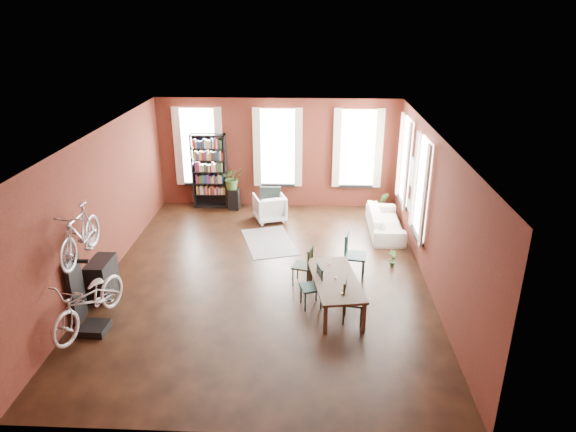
# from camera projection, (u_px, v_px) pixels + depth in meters

# --- Properties ---
(room) EXTENTS (9.00, 9.04, 3.22)m
(room) POSITION_uv_depth(u_px,v_px,m) (278.00, 177.00, 11.12)
(room) COLOR black
(room) RESTS_ON ground
(dining_table) EXTENTS (1.15, 1.99, 0.64)m
(dining_table) POSITION_uv_depth(u_px,v_px,m) (335.00, 293.00, 10.13)
(dining_table) COLOR #4F3E2F
(dining_table) RESTS_ON ground
(dining_chair_a) EXTENTS (0.50, 0.50, 0.86)m
(dining_chair_a) POSITION_uv_depth(u_px,v_px,m) (311.00, 287.00, 10.12)
(dining_chair_a) COLOR #173330
(dining_chair_a) RESTS_ON ground
(dining_chair_b) EXTENTS (0.50, 0.50, 0.87)m
(dining_chair_b) POSITION_uv_depth(u_px,v_px,m) (302.00, 266.00, 10.95)
(dining_chair_b) COLOR black
(dining_chair_b) RESTS_ON ground
(dining_chair_c) EXTENTS (0.46, 0.46, 0.87)m
(dining_chair_c) POSITION_uv_depth(u_px,v_px,m) (354.00, 301.00, 9.63)
(dining_chair_c) COLOR black
(dining_chair_c) RESTS_ON ground
(dining_chair_d) EXTENTS (0.55, 0.55, 1.03)m
(dining_chair_d) POSITION_uv_depth(u_px,v_px,m) (355.00, 256.00, 11.21)
(dining_chair_d) COLOR #183536
(dining_chair_d) RESTS_ON ground
(bookshelf) EXTENTS (1.00, 0.32, 2.20)m
(bookshelf) POSITION_uv_depth(u_px,v_px,m) (210.00, 171.00, 15.01)
(bookshelf) COLOR black
(bookshelf) RESTS_ON ground
(white_armchair) EXTENTS (1.01, 0.98, 0.83)m
(white_armchair) POSITION_uv_depth(u_px,v_px,m) (270.00, 206.00, 14.27)
(white_armchair) COLOR silver
(white_armchair) RESTS_ON ground
(cream_sofa) EXTENTS (0.61, 2.08, 0.81)m
(cream_sofa) POSITION_uv_depth(u_px,v_px,m) (385.00, 218.00, 13.50)
(cream_sofa) COLOR beige
(cream_sofa) RESTS_ON ground
(striped_rug) EXTENTS (1.62, 2.08, 0.01)m
(striped_rug) POSITION_uv_depth(u_px,v_px,m) (269.00, 242.00, 13.06)
(striped_rug) COLOR black
(striped_rug) RESTS_ON ground
(bike_trainer) EXTENTS (0.49, 0.49, 0.14)m
(bike_trainer) POSITION_uv_depth(u_px,v_px,m) (95.00, 328.00, 9.44)
(bike_trainer) COLOR black
(bike_trainer) RESTS_ON ground
(bike_wall_rack) EXTENTS (0.16, 0.60, 1.30)m
(bike_wall_rack) POSITION_uv_depth(u_px,v_px,m) (76.00, 290.00, 9.60)
(bike_wall_rack) COLOR black
(bike_wall_rack) RESTS_ON ground
(console_table) EXTENTS (0.40, 0.80, 0.80)m
(console_table) POSITION_uv_depth(u_px,v_px,m) (102.00, 278.00, 10.52)
(console_table) COLOR black
(console_table) RESTS_ON ground
(plant_stand) EXTENTS (0.34, 0.34, 0.62)m
(plant_stand) POSITION_uv_depth(u_px,v_px,m) (234.00, 199.00, 15.11)
(plant_stand) COLOR black
(plant_stand) RESTS_ON ground
(plant_by_sofa) EXTENTS (0.38, 0.65, 0.29)m
(plant_by_sofa) POSITION_uv_depth(u_px,v_px,m) (382.00, 208.00, 14.86)
(plant_by_sofa) COLOR #356026
(plant_by_sofa) RESTS_ON ground
(plant_small) EXTENTS (0.46, 0.45, 0.15)m
(plant_small) POSITION_uv_depth(u_px,v_px,m) (392.00, 264.00, 11.80)
(plant_small) COLOR #315F26
(plant_small) RESTS_ON ground
(bicycle_floor) EXTENTS (0.92, 1.17, 1.97)m
(bicycle_floor) POSITION_uv_depth(u_px,v_px,m) (85.00, 278.00, 9.05)
(bicycle_floor) COLOR #C0B3B1
(bicycle_floor) RESTS_ON bike_trainer
(bicycle_hung) EXTENTS (0.47, 1.00, 1.66)m
(bicycle_hung) POSITION_uv_depth(u_px,v_px,m) (77.00, 217.00, 9.03)
(bicycle_hung) COLOR #A5A8AD
(bicycle_hung) RESTS_ON bike_wall_rack
(plant_on_stand) EXTENTS (0.83, 0.86, 0.53)m
(plant_on_stand) POSITION_uv_depth(u_px,v_px,m) (232.00, 180.00, 14.91)
(plant_on_stand) COLOR #365823
(plant_on_stand) RESTS_ON plant_stand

